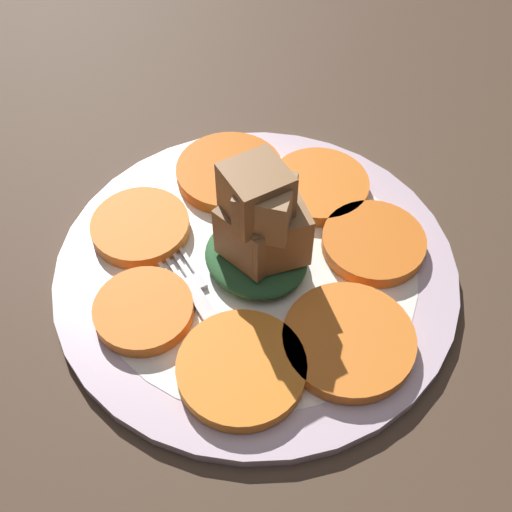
{
  "coord_description": "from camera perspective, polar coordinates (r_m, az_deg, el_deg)",
  "views": [
    {
      "loc": [
        22.5,
        -20.23,
        42.08
      ],
      "look_at": [
        0.0,
        0.0,
        4.1
      ],
      "focal_mm": 45.0,
      "sensor_mm": 36.0,
      "label": 1
    }
  ],
  "objects": [
    {
      "name": "carrot_slice_5",
      "position": [
        0.47,
        -9.96,
        -4.78
      ],
      "size": [
        7.2,
        7.2,
        1.11
      ],
      "primitive_type": "cylinder",
      "color": "orange",
      "rests_on": "plate"
    },
    {
      "name": "carrot_slice_1",
      "position": [
        0.51,
        10.4,
        1.19
      ],
      "size": [
        8.08,
        8.08,
        1.11
      ],
      "primitive_type": "cylinder",
      "color": "orange",
      "rests_on": "plate"
    },
    {
      "name": "table_slab",
      "position": [
        0.51,
        0.0,
        -2.17
      ],
      "size": [
        120.0,
        120.0,
        2.0
      ],
      "primitive_type": "cube",
      "color": "#4C3828",
      "rests_on": "ground"
    },
    {
      "name": "center_pile",
      "position": [
        0.46,
        0.5,
        2.38
      ],
      "size": [
        8.25,
        7.61,
        9.83
      ],
      "color": "#2D6033",
      "rests_on": "plate"
    },
    {
      "name": "carrot_slice_2",
      "position": [
        0.54,
        5.63,
        6.24
      ],
      "size": [
        8.33,
        8.33,
        1.11
      ],
      "primitive_type": "cylinder",
      "color": "orange",
      "rests_on": "plate"
    },
    {
      "name": "carrot_slice_4",
      "position": [
        0.52,
        -10.24,
        2.59
      ],
      "size": [
        7.82,
        7.82,
        1.11
      ],
      "primitive_type": "cylinder",
      "color": "orange",
      "rests_on": "plate"
    },
    {
      "name": "carrot_slice_0",
      "position": [
        0.45,
        7.9,
        -7.72
      ],
      "size": [
        9.27,
        9.27,
        1.11
      ],
      "primitive_type": "cylinder",
      "color": "orange",
      "rests_on": "plate"
    },
    {
      "name": "fork",
      "position": [
        0.46,
        -4.2,
        -5.3
      ],
      "size": [
        17.56,
        5.07,
        0.4
      ],
      "rotation": [
        0.0,
        0.0,
        -0.19
      ],
      "color": "silver",
      "rests_on": "plate"
    },
    {
      "name": "carrot_slice_6",
      "position": [
        0.44,
        -1.3,
        -9.96
      ],
      "size": [
        8.83,
        8.83,
        1.11
      ],
      "primitive_type": "cylinder",
      "color": "orange",
      "rests_on": "plate"
    },
    {
      "name": "plate",
      "position": [
        0.5,
        0.0,
        -1.13
      ],
      "size": [
        30.99,
        30.99,
        1.05
      ],
      "color": "silver",
      "rests_on": "table_slab"
    },
    {
      "name": "carrot_slice_3",
      "position": [
        0.55,
        -2.36,
        7.48
      ],
      "size": [
        9.13,
        9.13,
        1.11
      ],
      "primitive_type": "cylinder",
      "color": "#D55F13",
      "rests_on": "plate"
    }
  ]
}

